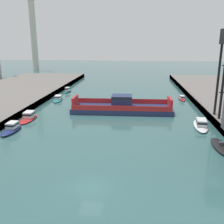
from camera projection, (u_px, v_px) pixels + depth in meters
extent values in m
plane|color=#335B5B|center=(91.00, 188.00, 26.89)|extent=(400.00, 400.00, 0.00)
cube|color=#4C4742|center=(9.00, 121.00, 47.70)|extent=(0.30, 140.00, 1.36)
cube|color=#4C4742|center=(220.00, 127.00, 44.12)|extent=(0.30, 140.00, 1.36)
cube|color=navy|center=(122.00, 109.00, 56.78)|extent=(22.36, 7.64, 1.10)
cube|color=red|center=(122.00, 101.00, 59.85)|extent=(21.31, 0.63, 1.10)
cube|color=red|center=(121.00, 108.00, 53.12)|extent=(21.31, 0.63, 1.10)
cube|color=navy|center=(122.00, 101.00, 56.28)|extent=(4.53, 4.02, 2.64)
cube|color=black|center=(122.00, 97.00, 56.02)|extent=(4.57, 4.06, 0.60)
cube|color=red|center=(170.00, 103.00, 55.59)|extent=(0.62, 4.99, 2.20)
cube|color=red|center=(75.00, 101.00, 57.08)|extent=(0.62, 4.99, 2.20)
ellipsoid|color=#237075|center=(58.00, 100.00, 67.99)|extent=(3.13, 7.37, 0.38)
cube|color=silver|center=(58.00, 97.00, 68.34)|extent=(1.89, 2.68, 0.88)
cube|color=black|center=(58.00, 97.00, 68.31)|extent=(1.95, 2.75, 0.26)
ellipsoid|color=red|center=(182.00, 99.00, 68.85)|extent=(1.85, 5.42, 0.37)
cube|color=silver|center=(182.00, 97.00, 68.30)|extent=(1.18, 1.93, 0.85)
cube|color=black|center=(182.00, 97.00, 68.28)|extent=(1.21, 1.98, 0.26)
ellipsoid|color=white|center=(200.00, 125.00, 46.54)|extent=(3.26, 8.44, 0.51)
cube|color=silver|center=(201.00, 122.00, 45.75)|extent=(1.96, 3.05, 1.11)
cube|color=black|center=(201.00, 122.00, 45.71)|extent=(2.01, 3.13, 0.33)
ellipsoid|color=black|center=(221.00, 147.00, 37.00)|extent=(2.30, 7.04, 0.51)
cube|color=#4C4C51|center=(222.00, 144.00, 36.86)|extent=(0.78, 0.41, 0.50)
ellipsoid|color=red|center=(28.00, 119.00, 50.80)|extent=(2.77, 7.19, 0.39)
cube|color=silver|center=(29.00, 114.00, 51.11)|extent=(1.83, 2.55, 1.17)
cube|color=black|center=(29.00, 114.00, 51.07)|extent=(1.89, 2.63, 0.35)
ellipsoid|color=#237075|center=(68.00, 91.00, 79.55)|extent=(1.73, 5.15, 0.45)
cube|color=silver|center=(67.00, 89.00, 78.98)|extent=(1.13, 1.83, 1.12)
cube|color=black|center=(67.00, 89.00, 78.95)|extent=(1.16, 1.88, 0.34)
ellipsoid|color=navy|center=(11.00, 130.00, 43.93)|extent=(2.19, 6.25, 0.58)
cube|color=silver|center=(12.00, 125.00, 44.17)|extent=(1.52, 2.19, 1.01)
cube|color=black|center=(12.00, 124.00, 44.14)|extent=(1.57, 2.25, 0.30)
cylinder|color=black|center=(218.00, 81.00, 47.90)|extent=(0.44, 0.44, 13.38)
cylinder|color=black|center=(223.00, 83.00, 45.11)|extent=(0.44, 0.44, 13.38)
cylinder|color=beige|center=(34.00, 35.00, 136.96)|extent=(3.26, 3.26, 38.55)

